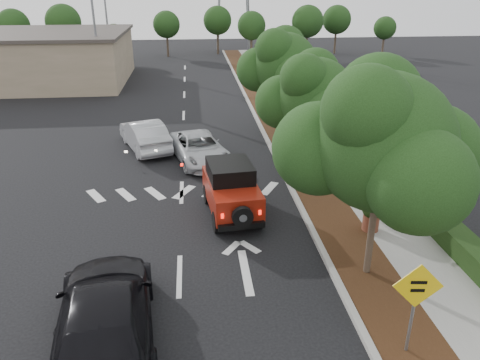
{
  "coord_description": "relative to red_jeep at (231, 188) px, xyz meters",
  "views": [
    {
      "loc": [
        0.6,
        -11.86,
        8.19
      ],
      "look_at": [
        2.14,
        3.0,
        1.75
      ],
      "focal_mm": 35.0,
      "sensor_mm": 36.0,
      "label": 1
    }
  ],
  "objects": [
    {
      "name": "hedge",
      "position": [
        7.01,
        8.0,
        -0.6
      ],
      "size": [
        0.8,
        70.0,
        0.8
      ],
      "primitive_type": "cube",
      "color": "black",
      "rests_on": "ground"
    },
    {
      "name": "silver_sedan_oncoming",
      "position": [
        -3.82,
        7.68,
        -0.23
      ],
      "size": [
        3.12,
        4.95,
        1.54
      ],
      "primitive_type": "imported",
      "rotation": [
        0.0,
        0.0,
        3.49
      ],
      "color": "#B2B3BA",
      "rests_on": "ground"
    },
    {
      "name": "light_pole_b",
      "position": [
        -9.39,
        34.0,
        -1.0
      ],
      "size": [
        2.0,
        0.22,
        9.0
      ],
      "primitive_type": null,
      "color": "slate",
      "rests_on": "ground"
    },
    {
      "name": "speed_hump_sign",
      "position": [
        3.5,
        -7.76,
        0.66
      ],
      "size": [
        1.13,
        0.15,
        2.41
      ],
      "rotation": [
        0.0,
        0.0,
        -0.11
      ],
      "color": "slate",
      "rests_on": "ground"
    },
    {
      "name": "transmission_tower",
      "position": [
        4.11,
        44.0,
        -1.0
      ],
      "size": [
        7.0,
        4.0,
        28.0
      ],
      "primitive_type": null,
      "color": "slate",
      "rests_on": "ground"
    },
    {
      "name": "black_suv_oncoming",
      "position": [
        -3.56,
        -6.64,
        -0.18
      ],
      "size": [
        2.94,
        5.93,
        1.66
      ],
      "primitive_type": "imported",
      "rotation": [
        0.0,
        0.0,
        3.25
      ],
      "color": "black",
      "rests_on": "ground"
    },
    {
      "name": "curb",
      "position": [
        2.71,
        8.0,
        -0.93
      ],
      "size": [
        0.2,
        70.0,
        0.15
      ],
      "primitive_type": "cube",
      "color": "#9E9B93",
      "rests_on": "ground"
    },
    {
      "name": "parked_suv",
      "position": [
        -10.0,
        22.36,
        -0.2
      ],
      "size": [
        5.08,
        3.15,
        1.61
      ],
      "primitive_type": "imported",
      "rotation": [
        0.0,
        0.0,
        1.29
      ],
      "color": "#96979C",
      "rests_on": "ground"
    },
    {
      "name": "sidewalk",
      "position": [
        5.61,
        8.0,
        -0.94
      ],
      "size": [
        2.0,
        70.0,
        0.12
      ],
      "primitive_type": "cube",
      "color": "gray",
      "rests_on": "ground"
    },
    {
      "name": "red_jeep",
      "position": [
        0.0,
        0.0,
        0.0
      ],
      "size": [
        2.05,
        3.97,
        1.98
      ],
      "rotation": [
        0.0,
        0.0,
        0.1
      ],
      "color": "black",
      "rests_on": "ground"
    },
    {
      "name": "street_tree_mid",
      "position": [
        3.71,
        2.5,
        -1.0
      ],
      "size": [
        3.2,
        3.2,
        5.32
      ],
      "primitive_type": null,
      "color": "#183311",
      "rests_on": "ground"
    },
    {
      "name": "terracotta_planter",
      "position": [
        4.71,
        -2.07,
        -0.17
      ],
      "size": [
        0.71,
        0.71,
        1.24
      ],
      "rotation": [
        0.0,
        0.0,
        0.02
      ],
      "color": "brown",
      "rests_on": "ground"
    },
    {
      "name": "street_tree_near",
      "position": [
        3.71,
        -4.5,
        -1.0
      ],
      "size": [
        3.8,
        3.8,
        5.92
      ],
      "primitive_type": null,
      "color": "#183311",
      "rests_on": "ground"
    },
    {
      "name": "street_tree_far",
      "position": [
        3.71,
        9.0,
        -1.0
      ],
      "size": [
        3.4,
        3.4,
        5.62
      ],
      "primitive_type": null,
      "color": "#183311",
      "rests_on": "ground"
    },
    {
      "name": "planting_strip",
      "position": [
        3.71,
        8.0,
        -0.94
      ],
      "size": [
        1.8,
        70.0,
        0.12
      ],
      "primitive_type": "cube",
      "color": "black",
      "rests_on": "ground"
    },
    {
      "name": "silver_suv_ahead",
      "position": [
        -1.05,
        5.58,
        -0.34
      ],
      "size": [
        3.3,
        5.14,
        1.32
      ],
      "primitive_type": "imported",
      "rotation": [
        0.0,
        0.0,
        0.25
      ],
      "color": "#B6BABF",
      "rests_on": "ground"
    },
    {
      "name": "ground",
      "position": [
        -1.89,
        -4.0,
        -1.0
      ],
      "size": [
        120.0,
        120.0,
        0.0
      ],
      "primitive_type": "plane",
      "color": "black",
      "rests_on": "ground"
    },
    {
      "name": "light_pole_a",
      "position": [
        -8.39,
        22.0,
        -1.0
      ],
      "size": [
        2.0,
        0.22,
        9.0
      ],
      "primitive_type": null,
      "color": "slate",
      "rests_on": "ground"
    }
  ]
}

